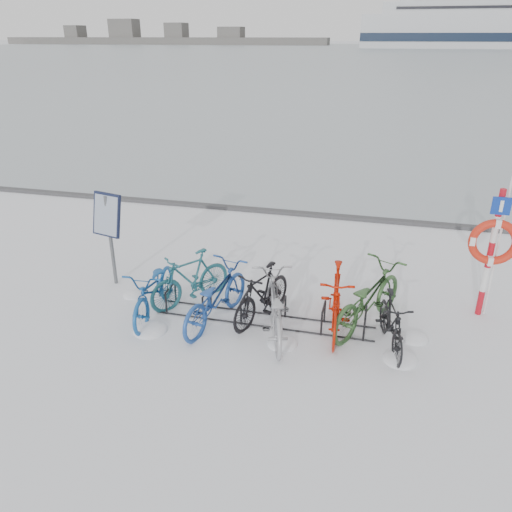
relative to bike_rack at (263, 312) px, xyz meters
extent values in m
plane|color=white|center=(0.00, 0.00, -0.18)|extent=(900.00, 900.00, 0.00)
cube|color=#9BA6AF|center=(0.00, 155.00, -0.17)|extent=(400.00, 298.00, 0.02)
cube|color=#3F3F42|center=(0.00, 5.90, -0.13)|extent=(400.00, 0.25, 0.10)
cylinder|color=black|center=(-1.80, -0.22, 0.04)|extent=(0.04, 0.04, 0.44)
cylinder|color=black|center=(-1.80, 0.22, 0.04)|extent=(0.04, 0.04, 0.44)
cylinder|color=black|center=(-1.80, 0.00, 0.26)|extent=(0.04, 0.44, 0.04)
cylinder|color=black|center=(-1.08, -0.22, 0.04)|extent=(0.04, 0.04, 0.44)
cylinder|color=black|center=(-1.08, 0.22, 0.04)|extent=(0.04, 0.04, 0.44)
cylinder|color=black|center=(-1.08, 0.00, 0.26)|extent=(0.04, 0.44, 0.04)
cylinder|color=black|center=(-0.36, -0.22, 0.04)|extent=(0.04, 0.04, 0.44)
cylinder|color=black|center=(-0.36, 0.22, 0.04)|extent=(0.04, 0.04, 0.44)
cylinder|color=black|center=(-0.36, 0.00, 0.26)|extent=(0.04, 0.44, 0.04)
cylinder|color=black|center=(0.36, -0.22, 0.04)|extent=(0.04, 0.04, 0.44)
cylinder|color=black|center=(0.36, 0.22, 0.04)|extent=(0.04, 0.04, 0.44)
cylinder|color=black|center=(0.36, 0.00, 0.26)|extent=(0.04, 0.44, 0.04)
cylinder|color=black|center=(1.08, -0.22, 0.04)|extent=(0.04, 0.04, 0.44)
cylinder|color=black|center=(1.08, 0.22, 0.04)|extent=(0.04, 0.04, 0.44)
cylinder|color=black|center=(1.08, 0.00, 0.26)|extent=(0.04, 0.44, 0.04)
cylinder|color=black|center=(1.80, -0.22, 0.04)|extent=(0.04, 0.04, 0.44)
cylinder|color=black|center=(1.80, 0.22, 0.04)|extent=(0.04, 0.04, 0.44)
cylinder|color=black|center=(1.80, 0.00, 0.26)|extent=(0.04, 0.44, 0.04)
cylinder|color=black|center=(0.00, -0.22, -0.16)|extent=(4.00, 0.03, 0.03)
cylinder|color=black|center=(0.00, 0.22, -0.16)|extent=(4.00, 0.03, 0.03)
cylinder|color=#595B5E|center=(-3.35, 0.70, 0.77)|extent=(0.07, 0.07, 1.89)
cube|color=black|center=(-3.35, 0.67, 1.34)|extent=(0.69, 0.39, 0.86)
cube|color=#8C99AD|center=(-3.35, 0.63, 1.34)|extent=(0.61, 0.31, 0.76)
cylinder|color=#B00E1A|center=(3.83, 1.24, 0.06)|extent=(0.11, 0.11, 0.48)
cylinder|color=silver|center=(3.83, 1.24, 0.54)|extent=(0.11, 0.11, 0.48)
cylinder|color=#B00E1A|center=(3.83, 1.24, 1.02)|extent=(0.11, 0.11, 0.48)
cylinder|color=silver|center=(3.83, 1.24, 1.51)|extent=(0.11, 0.11, 0.48)
cylinder|color=#B00E1A|center=(3.83, 1.24, 1.99)|extent=(0.11, 0.11, 0.48)
torus|color=red|center=(3.83, 1.15, 1.30)|extent=(0.84, 0.14, 0.84)
cube|color=navy|center=(3.83, 1.16, 1.96)|extent=(0.31, 0.03, 0.31)
cylinder|color=silver|center=(3.94, 1.29, 2.01)|extent=(0.04, 0.04, 4.38)
cube|color=#4C4C4C|center=(-120.00, 260.00, 1.57)|extent=(180.00, 12.00, 3.50)
cube|color=#4C4C4C|center=(-150.00, 260.00, 5.32)|extent=(24.00, 10.00, 8.00)
cube|color=#4C4C4C|center=(-90.00, 260.00, 4.82)|extent=(20.00, 10.00, 6.00)
imported|color=#164E94|center=(-2.01, -0.22, 0.34)|extent=(0.86, 2.04, 1.04)
imported|color=#1E5864|center=(-1.53, 0.35, 0.35)|extent=(1.43, 1.73, 1.07)
imported|color=#1F4592|center=(-0.83, -0.21, 0.36)|extent=(1.16, 2.17, 1.08)
imported|color=black|center=(-0.06, 0.10, 0.34)|extent=(1.06, 1.79, 1.04)
imported|color=#97989E|center=(0.27, -0.34, 0.36)|extent=(1.28, 2.16, 1.07)
imported|color=#B81804|center=(1.28, 0.06, 0.41)|extent=(0.72, 2.01, 1.19)
imported|color=#2E5328|center=(1.80, 0.33, 0.40)|extent=(1.66, 2.31, 1.15)
imported|color=black|center=(2.22, -0.25, 0.30)|extent=(0.79, 1.65, 0.95)
ellipsoid|color=white|center=(0.49, -0.65, -0.18)|extent=(0.52, 0.52, 0.18)
ellipsoid|color=white|center=(-2.75, 0.28, -0.18)|extent=(0.39, 0.39, 0.14)
ellipsoid|color=white|center=(2.41, -0.62, -0.18)|extent=(0.57, 0.57, 0.20)
ellipsoid|color=white|center=(-0.80, 0.59, -0.18)|extent=(0.40, 0.40, 0.14)
ellipsoid|color=white|center=(2.65, 0.07, -0.18)|extent=(0.49, 0.49, 0.17)
ellipsoid|color=white|center=(-1.85, -0.82, -0.18)|extent=(0.61, 0.61, 0.21)
camera|label=1|loc=(1.82, -7.61, 4.59)|focal=35.00mm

